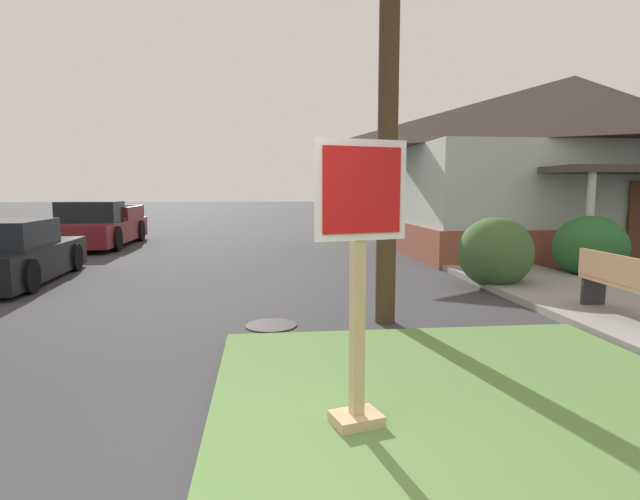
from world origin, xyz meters
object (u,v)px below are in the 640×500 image
Objects in this scene: parked_sedan_black at (6,256)px; street_bench at (620,282)px; stop_sign at (359,292)px; manhole_cover at (271,325)px; pickup_truck_maroon at (98,228)px.

parked_sedan_black reaches higher than street_bench.
stop_sign reaches higher than parked_sedan_black.
parked_sedan_black is (-5.17, 3.84, 0.53)m from manhole_cover.
stop_sign is at bearing -66.04° from pickup_truck_maroon.
pickup_truck_maroon is at bearing 113.96° from stop_sign.
parked_sedan_black is 2.77× the size of street_bench.
parked_sedan_black is (-5.77, 7.01, -0.55)m from stop_sign.
pickup_truck_maroon is (-0.28, 6.61, 0.07)m from parked_sedan_black.
pickup_truck_maroon reaches higher than parked_sedan_black.
parked_sedan_black is 10.79m from street_bench.
pickup_truck_maroon is (-5.45, 10.45, 0.61)m from manhole_cover.
stop_sign is 3.01× the size of manhole_cover.
pickup_truck_maroon is at bearing 92.46° from parked_sedan_black.
manhole_cover is (-0.60, 3.17, -1.09)m from stop_sign.
pickup_truck_maroon is 3.35× the size of street_bench.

